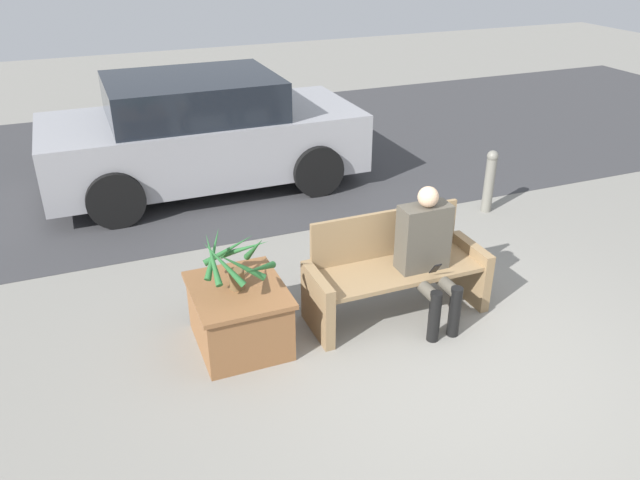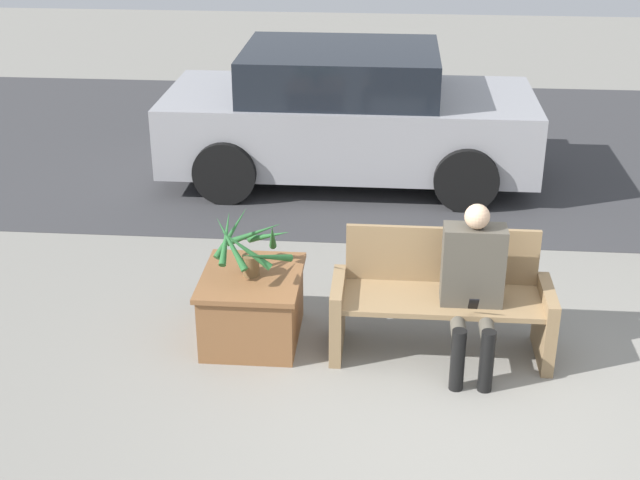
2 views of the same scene
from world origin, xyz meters
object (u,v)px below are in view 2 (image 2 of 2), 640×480
(person_seated, at_px, (473,280))
(parked_car, at_px, (347,115))
(bench, at_px, (441,300))
(potted_plant, at_px, (250,245))
(planter_box, at_px, (252,304))

(person_seated, distance_m, parked_car, 4.06)
(bench, xyz_separation_m, potted_plant, (-1.45, 0.05, 0.38))
(person_seated, bearing_deg, parked_car, 106.03)
(potted_plant, relative_size, parked_car, 0.16)
(planter_box, height_order, potted_plant, potted_plant)
(bench, distance_m, planter_box, 1.45)
(planter_box, xyz_separation_m, potted_plant, (-0.00, 0.00, 0.51))
(planter_box, height_order, parked_car, parked_car)
(bench, height_order, planter_box, bench)
(person_seated, xyz_separation_m, parked_car, (-1.12, 3.90, 0.04))
(bench, bearing_deg, person_seated, -41.79)
(bench, relative_size, person_seated, 1.31)
(bench, bearing_deg, potted_plant, 178.11)
(bench, bearing_deg, parked_car, 103.83)
(bench, distance_m, parked_car, 3.84)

